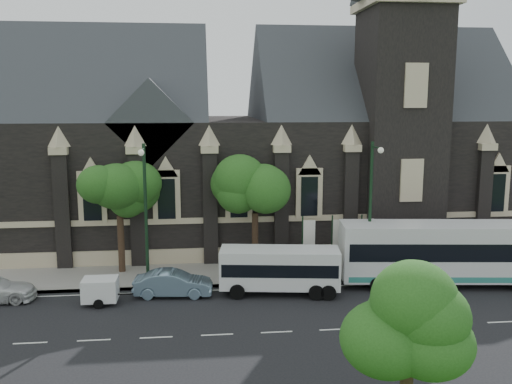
{
  "coord_description": "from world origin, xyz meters",
  "views": [
    {
      "loc": [
        -0.8,
        -25.93,
        11.62
      ],
      "look_at": [
        2.59,
        6.0,
        6.17
      ],
      "focal_mm": 38.67,
      "sensor_mm": 36.0,
      "label": 1
    }
  ],
  "objects": [
    {
      "name": "ground",
      "position": [
        0.0,
        0.0,
        0.0
      ],
      "size": [
        160.0,
        160.0,
        0.0
      ],
      "primitive_type": "plane",
      "color": "black",
      "rests_on": "ground"
    },
    {
      "name": "sidewalk",
      "position": [
        0.0,
        9.5,
        0.07
      ],
      "size": [
        80.0,
        5.0,
        0.15
      ],
      "primitive_type": "cube",
      "color": "gray",
      "rests_on": "ground"
    },
    {
      "name": "museum",
      "position": [
        5.12,
        18.78,
        8.17
      ],
      "size": [
        40.0,
        17.7,
        29.9
      ],
      "color": "black",
      "rests_on": "ground"
    },
    {
      "name": "tree_park_east",
      "position": [
        6.18,
        -9.32,
        4.62
      ],
      "size": [
        3.4,
        3.4,
        6.28
      ],
      "color": "black",
      "rests_on": "ground"
    },
    {
      "name": "tree_walk_right",
      "position": [
        3.21,
        10.71,
        5.82
      ],
      "size": [
        4.08,
        4.08,
        7.8
      ],
      "color": "black",
      "rests_on": "ground"
    },
    {
      "name": "tree_walk_left",
      "position": [
        -5.8,
        10.7,
        5.73
      ],
      "size": [
        3.91,
        3.91,
        7.64
      ],
      "color": "black",
      "rests_on": "ground"
    },
    {
      "name": "street_lamp_near",
      "position": [
        10.0,
        7.09,
        5.11
      ],
      "size": [
        0.36,
        1.88,
        9.0
      ],
      "color": "black",
      "rests_on": "ground"
    },
    {
      "name": "street_lamp_mid",
      "position": [
        -4.0,
        7.09,
        5.11
      ],
      "size": [
        0.36,
        1.88,
        9.0
      ],
      "color": "black",
      "rests_on": "ground"
    },
    {
      "name": "banner_flag_left",
      "position": [
        6.29,
        9.0,
        2.38
      ],
      "size": [
        0.9,
        0.1,
        4.0
      ],
      "color": "black",
      "rests_on": "ground"
    },
    {
      "name": "banner_flag_center",
      "position": [
        8.29,
        9.0,
        2.38
      ],
      "size": [
        0.9,
        0.1,
        4.0
      ],
      "color": "black",
      "rests_on": "ground"
    },
    {
      "name": "banner_flag_right",
      "position": [
        10.29,
        9.0,
        2.38
      ],
      "size": [
        0.9,
        0.1,
        4.0
      ],
      "color": "black",
      "rests_on": "ground"
    },
    {
      "name": "tour_coach",
      "position": [
        14.78,
        6.05,
        2.13
      ],
      "size": [
        13.69,
        4.32,
        3.93
      ],
      "rotation": [
        0.0,
        0.0,
        -0.11
      ],
      "color": "silver",
      "rests_on": "ground"
    },
    {
      "name": "shuttle_bus",
      "position": [
        4.0,
        5.61,
        1.59
      ],
      "size": [
        7.35,
        3.35,
        2.74
      ],
      "rotation": [
        0.0,
        0.0,
        -0.14
      ],
      "color": "silver",
      "rests_on": "ground"
    },
    {
      "name": "box_trailer",
      "position": [
        -6.48,
        4.91,
        0.86
      ],
      "size": [
        2.83,
        1.66,
        1.51
      ],
      "rotation": [
        0.0,
        0.0,
        -0.0
      ],
      "color": "silver",
      "rests_on": "ground"
    },
    {
      "name": "sedan",
      "position": [
        -2.4,
        5.82,
        0.76
      ],
      "size": [
        4.75,
        1.99,
        1.53
      ],
      "primitive_type": "imported",
      "rotation": [
        0.0,
        0.0,
        1.49
      ],
      "color": "#7390A6",
      "rests_on": "ground"
    }
  ]
}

